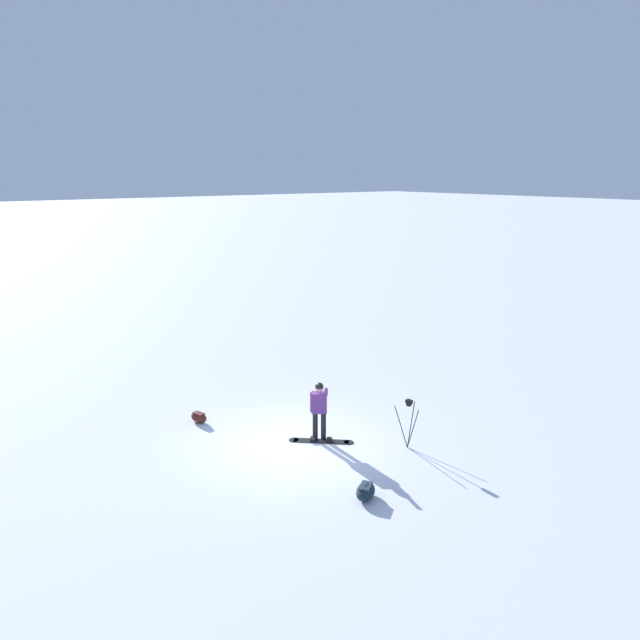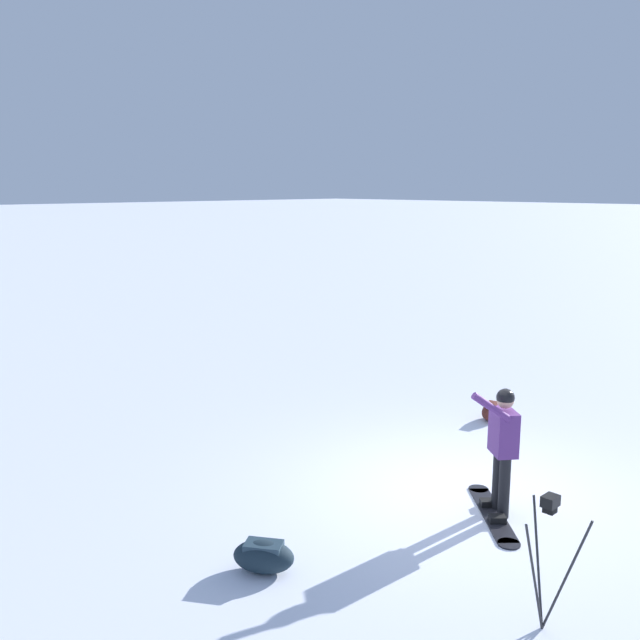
{
  "view_description": "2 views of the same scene",
  "coord_description": "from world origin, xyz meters",
  "px_view_note": "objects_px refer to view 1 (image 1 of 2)",
  "views": [
    {
      "loc": [
        8.38,
        12.06,
        6.99
      ],
      "look_at": [
        1.75,
        3.42,
        4.31
      ],
      "focal_mm": 33.95,
      "sensor_mm": 36.0,
      "label": 1
    },
    {
      "loc": [
        -5.02,
        7.51,
        4.05
      ],
      "look_at": [
        0.66,
        1.99,
        2.52
      ],
      "focal_mm": 39.34,
      "sensor_mm": 36.0,
      "label": 2
    }
  ],
  "objects_px": {
    "snowboard": "(321,441)",
    "gear_bag_small": "(366,491)",
    "camera_tripod": "(409,414)",
    "gear_bag_large": "(199,417)",
    "snowboarder": "(319,406)"
  },
  "relations": [
    {
      "from": "snowboarder",
      "to": "gear_bag_small",
      "type": "distance_m",
      "value": 3.26
    },
    {
      "from": "snowboard",
      "to": "camera_tripod",
      "type": "xyz_separation_m",
      "value": [
        -1.57,
        1.65,
        0.92
      ]
    },
    {
      "from": "snowboard",
      "to": "gear_bag_large",
      "type": "height_order",
      "value": "gear_bag_large"
    },
    {
      "from": "gear_bag_large",
      "to": "camera_tripod",
      "type": "xyz_separation_m",
      "value": [
        -3.58,
        4.78,
        0.78
      ]
    },
    {
      "from": "camera_tripod",
      "to": "gear_bag_small",
      "type": "bearing_deg",
      "value": 25.61
    },
    {
      "from": "snowboarder",
      "to": "gear_bag_small",
      "type": "height_order",
      "value": "snowboarder"
    },
    {
      "from": "gear_bag_large",
      "to": "camera_tripod",
      "type": "height_order",
      "value": "camera_tripod"
    },
    {
      "from": "snowboard",
      "to": "gear_bag_large",
      "type": "bearing_deg",
      "value": -57.41
    },
    {
      "from": "gear_bag_large",
      "to": "gear_bag_small",
      "type": "distance_m",
      "value": 6.1
    },
    {
      "from": "snowboard",
      "to": "gear_bag_large",
      "type": "distance_m",
      "value": 3.72
    },
    {
      "from": "snowboard",
      "to": "gear_bag_small",
      "type": "height_order",
      "value": "gear_bag_small"
    },
    {
      "from": "gear_bag_large",
      "to": "camera_tripod",
      "type": "relative_size",
      "value": 0.47
    },
    {
      "from": "snowboard",
      "to": "camera_tripod",
      "type": "height_order",
      "value": "camera_tripod"
    },
    {
      "from": "gear_bag_small",
      "to": "snowboarder",
      "type": "bearing_deg",
      "value": -108.72
    },
    {
      "from": "snowboard",
      "to": "gear_bag_small",
      "type": "relative_size",
      "value": 1.73
    }
  ]
}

